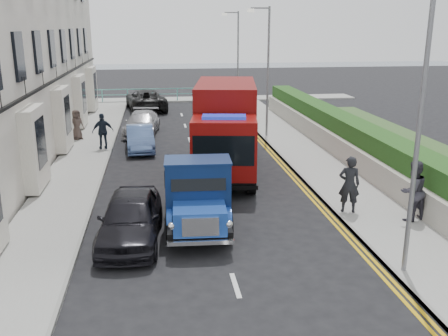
# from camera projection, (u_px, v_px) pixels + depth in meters

# --- Properties ---
(ground) EXTENTS (120.00, 120.00, 0.00)m
(ground) POSITION_uv_depth(u_px,v_px,m) (224.00, 250.00, 13.96)
(ground) COLOR black
(ground) RESTS_ON ground
(pavement_west) EXTENTS (2.40, 38.00, 0.12)m
(pavement_west) POSITION_uv_depth(u_px,v_px,m) (79.00, 167.00, 21.84)
(pavement_west) COLOR gray
(pavement_west) RESTS_ON ground
(pavement_east) EXTENTS (2.60, 38.00, 0.12)m
(pavement_east) POSITION_uv_depth(u_px,v_px,m) (311.00, 159.00, 23.21)
(pavement_east) COLOR gray
(pavement_east) RESTS_ON ground
(promenade) EXTENTS (30.00, 2.50, 0.12)m
(promenade) POSITION_uv_depth(u_px,v_px,m) (177.00, 100.00, 41.56)
(promenade) COLOR gray
(promenade) RESTS_ON ground
(sea_plane) EXTENTS (120.00, 120.00, 0.00)m
(sea_plane) POSITION_uv_depth(u_px,v_px,m) (167.00, 69.00, 71.09)
(sea_plane) COLOR slate
(sea_plane) RESTS_ON ground
(garden_east) EXTENTS (1.45, 28.00, 1.75)m
(garden_east) POSITION_uv_depth(u_px,v_px,m) (351.00, 140.00, 23.22)
(garden_east) COLOR #B2AD9E
(garden_east) RESTS_ON ground
(seafront_railing) EXTENTS (13.00, 0.08, 1.11)m
(seafront_railing) POSITION_uv_depth(u_px,v_px,m) (177.00, 95.00, 40.65)
(seafront_railing) COLOR #59B2A5
(seafront_railing) RESTS_ON ground
(lamp_near) EXTENTS (1.23, 0.18, 7.00)m
(lamp_near) POSITION_uv_depth(u_px,v_px,m) (415.00, 118.00, 11.50)
(lamp_near) COLOR slate
(lamp_near) RESTS_ON ground
(lamp_mid) EXTENTS (1.23, 0.18, 7.00)m
(lamp_mid) POSITION_uv_depth(u_px,v_px,m) (266.00, 65.00, 26.73)
(lamp_mid) COLOR slate
(lamp_mid) RESTS_ON ground
(lamp_far) EXTENTS (1.23, 0.18, 7.00)m
(lamp_far) POSITION_uv_depth(u_px,v_px,m) (236.00, 54.00, 36.25)
(lamp_far) COLOR slate
(lamp_far) RESTS_ON ground
(bedford_lorry) EXTENTS (2.15, 4.91, 2.28)m
(bedford_lorry) POSITION_uv_depth(u_px,v_px,m) (198.00, 199.00, 14.94)
(bedford_lorry) COLOR black
(bedford_lorry) RESTS_ON ground
(red_lorry) EXTENTS (3.48, 7.38, 3.72)m
(red_lorry) POSITION_uv_depth(u_px,v_px,m) (226.00, 126.00, 20.86)
(red_lorry) COLOR black
(red_lorry) RESTS_ON ground
(parked_car_front) EXTENTS (1.98, 4.33, 1.44)m
(parked_car_front) POSITION_uv_depth(u_px,v_px,m) (130.00, 217.00, 14.38)
(parked_car_front) COLOR black
(parked_car_front) RESTS_ON ground
(parked_car_mid) EXTENTS (1.53, 3.79, 1.22)m
(parked_car_mid) POSITION_uv_depth(u_px,v_px,m) (140.00, 138.00, 24.88)
(parked_car_mid) COLOR #4E6DA8
(parked_car_mid) RESTS_ON ground
(parked_car_rear) EXTENTS (2.26, 4.56, 1.27)m
(parked_car_rear) POSITION_uv_depth(u_px,v_px,m) (142.00, 123.00, 28.56)
(parked_car_rear) COLOR #9B9A9E
(parked_car_rear) RESTS_ON ground
(seafront_car_left) EXTENTS (3.30, 5.80, 1.53)m
(seafront_car_left) POSITION_uv_depth(u_px,v_px,m) (146.00, 100.00, 36.68)
(seafront_car_left) COLOR black
(seafront_car_left) RESTS_ON ground
(seafront_car_right) EXTENTS (2.58, 4.09, 1.30)m
(seafront_car_right) POSITION_uv_depth(u_px,v_px,m) (219.00, 97.00, 39.02)
(seafront_car_right) COLOR #A5A5A9
(seafront_car_right) RESTS_ON ground
(pedestrian_east_near) EXTENTS (0.78, 0.61, 1.89)m
(pedestrian_east_near) POSITION_uv_depth(u_px,v_px,m) (349.00, 184.00, 16.23)
(pedestrian_east_near) COLOR black
(pedestrian_east_near) RESTS_ON pavement_east
(pedestrian_east_far) EXTENTS (1.12, 0.99, 1.93)m
(pedestrian_east_far) POSITION_uv_depth(u_px,v_px,m) (413.00, 191.00, 15.55)
(pedestrian_east_far) COLOR #312E39
(pedestrian_east_far) RESTS_ON pavement_east
(pedestrian_west_near) EXTENTS (1.12, 0.68, 1.77)m
(pedestrian_west_near) POSITION_uv_depth(u_px,v_px,m) (103.00, 131.00, 24.61)
(pedestrian_west_near) COLOR #1A2330
(pedestrian_west_near) RESTS_ON pavement_west
(pedestrian_west_far) EXTENTS (0.92, 0.89, 1.60)m
(pedestrian_west_far) POSITION_uv_depth(u_px,v_px,m) (77.00, 125.00, 26.71)
(pedestrian_west_far) COLOR #433530
(pedestrian_west_far) RESTS_ON pavement_west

